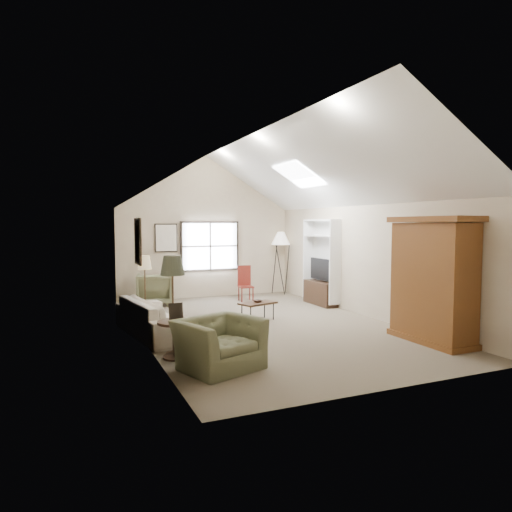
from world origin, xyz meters
name	(u,v)px	position (x,y,z in m)	size (l,w,h in m)	color
room_shell	(264,168)	(0.00, 0.00, 3.21)	(5.01, 8.01, 4.00)	#6E604E
window	(210,246)	(0.10, 3.96, 1.45)	(1.72, 0.08, 1.42)	black
skylight	(299,175)	(1.30, 0.90, 3.22)	(0.80, 1.20, 0.52)	white
wall_art	(153,240)	(-1.88, 1.94, 1.73)	(1.97, 3.71, 0.88)	black
armoire	(433,280)	(2.18, -2.40, 1.10)	(0.60, 1.50, 2.20)	brown
tv_alcove	(321,260)	(2.34, 1.60, 1.15)	(0.32, 1.30, 2.10)	white
media_console	(320,293)	(2.32, 1.60, 0.30)	(0.34, 1.18, 0.60)	#382316
tv_panel	(320,269)	(2.32, 1.60, 0.92)	(0.05, 0.90, 0.55)	black
sofa	(156,317)	(-2.20, 0.01, 0.34)	(2.31, 0.90, 0.68)	beige
armchair_near	(219,344)	(-1.76, -2.35, 0.36)	(1.10, 0.97, 0.72)	#5D6547
armchair_far	(155,289)	(-1.63, 3.24, 0.41)	(0.87, 0.90, 0.82)	#626647
coffee_table	(258,311)	(0.05, 0.42, 0.20)	(0.78, 0.43, 0.40)	#352215
bowl	(258,301)	(0.05, 0.42, 0.42)	(0.19, 0.19, 0.05)	#331D15
side_table	(176,339)	(-2.20, -1.59, 0.29)	(0.58, 0.58, 0.58)	#332215
side_chair	(246,283)	(0.76, 2.87, 0.48)	(0.37, 0.37, 0.95)	maroon
tripod_lamp	(281,262)	(2.20, 3.66, 0.94)	(0.54, 0.54, 1.88)	white
dark_lamp	(173,304)	(-2.20, -1.39, 0.81)	(0.39, 0.39, 1.61)	#2C2F21
tan_lamp	(145,288)	(-2.20, 1.21, 0.72)	(0.29, 0.29, 1.45)	tan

